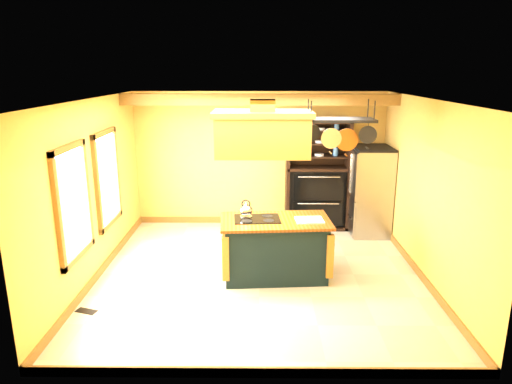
{
  "coord_description": "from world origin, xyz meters",
  "views": [
    {
      "loc": [
        0.0,
        -6.58,
        3.12
      ],
      "look_at": [
        -0.05,
        0.3,
        1.26
      ],
      "focal_mm": 32.0,
      "sensor_mm": 36.0,
      "label": 1
    }
  ],
  "objects_px": {
    "kitchen_island": "(275,248)",
    "range_hood": "(263,132)",
    "pot_rack": "(340,126)",
    "refrigerator": "(369,193)",
    "hutch": "(317,186)"
  },
  "relations": [
    {
      "from": "kitchen_island",
      "to": "pot_rack",
      "type": "bearing_deg",
      "value": -3.79
    },
    {
      "from": "refrigerator",
      "to": "hutch",
      "type": "distance_m",
      "value": 1.04
    },
    {
      "from": "kitchen_island",
      "to": "range_hood",
      "type": "bearing_deg",
      "value": 176.28
    },
    {
      "from": "kitchen_island",
      "to": "pot_rack",
      "type": "xyz_separation_m",
      "value": [
        0.91,
        0.0,
        1.86
      ]
    },
    {
      "from": "range_hood",
      "to": "hutch",
      "type": "height_order",
      "value": "range_hood"
    },
    {
      "from": "range_hood",
      "to": "refrigerator",
      "type": "height_order",
      "value": "range_hood"
    },
    {
      "from": "pot_rack",
      "to": "refrigerator",
      "type": "height_order",
      "value": "pot_rack"
    },
    {
      "from": "kitchen_island",
      "to": "refrigerator",
      "type": "height_order",
      "value": "refrigerator"
    },
    {
      "from": "pot_rack",
      "to": "hutch",
      "type": "distance_m",
      "value": 2.74
    },
    {
      "from": "pot_rack",
      "to": "refrigerator",
      "type": "distance_m",
      "value": 2.66
    },
    {
      "from": "range_hood",
      "to": "refrigerator",
      "type": "xyz_separation_m",
      "value": [
        2.07,
        1.95,
        -1.43
      ]
    },
    {
      "from": "kitchen_island",
      "to": "hutch",
      "type": "xyz_separation_m",
      "value": [
        0.9,
        2.32,
        0.38
      ]
    },
    {
      "from": "kitchen_island",
      "to": "range_hood",
      "type": "distance_m",
      "value": 1.79
    },
    {
      "from": "range_hood",
      "to": "hutch",
      "type": "relative_size",
      "value": 0.65
    },
    {
      "from": "pot_rack",
      "to": "refrigerator",
      "type": "relative_size",
      "value": 0.61
    }
  ]
}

